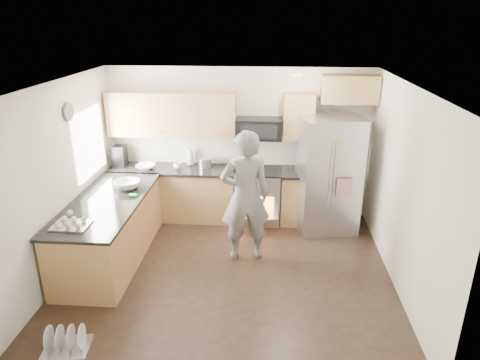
# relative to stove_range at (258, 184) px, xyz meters

# --- Properties ---
(ground) EXTENTS (4.50, 4.50, 0.00)m
(ground) POSITION_rel_stove_range_xyz_m (-0.35, -1.69, -0.68)
(ground) COLOR black
(ground) RESTS_ON ground
(room_shell) EXTENTS (4.54, 4.04, 2.62)m
(room_shell) POSITION_rel_stove_range_xyz_m (-0.39, -1.68, 1.00)
(room_shell) COLOR beige
(room_shell) RESTS_ON ground
(back_cabinet_run) EXTENTS (4.45, 0.64, 2.50)m
(back_cabinet_run) POSITION_rel_stove_range_xyz_m (-0.94, 0.05, 0.29)
(back_cabinet_run) COLOR #9F6A3F
(back_cabinet_run) RESTS_ON ground
(peninsula) EXTENTS (0.96, 2.36, 1.05)m
(peninsula) POSITION_rel_stove_range_xyz_m (-2.10, -1.44, -0.21)
(peninsula) COLOR #9F6A3F
(peninsula) RESTS_ON ground
(stove_range) EXTENTS (0.76, 0.97, 1.79)m
(stove_range) POSITION_rel_stove_range_xyz_m (0.00, 0.00, 0.00)
(stove_range) COLOR #B7B7BC
(stove_range) RESTS_ON ground
(refrigerator) EXTENTS (1.05, 0.88, 1.91)m
(refrigerator) POSITION_rel_stove_range_xyz_m (1.15, -0.23, 0.28)
(refrigerator) COLOR #B7B7BC
(refrigerator) RESTS_ON ground
(person) EXTENTS (0.80, 0.61, 1.95)m
(person) POSITION_rel_stove_range_xyz_m (-0.14, -1.27, 0.30)
(person) COLOR slate
(person) RESTS_ON ground
(dish_rack) EXTENTS (0.53, 0.45, 0.30)m
(dish_rack) POSITION_rel_stove_range_xyz_m (-1.94, -3.32, -0.60)
(dish_rack) COLOR #B7B7BC
(dish_rack) RESTS_ON ground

